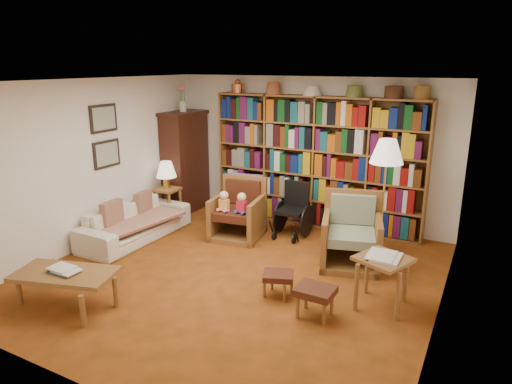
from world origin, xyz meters
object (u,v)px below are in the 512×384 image
Objects in this scene: armchair_sage at (353,237)px; coffee_table at (65,276)px; floor_lamp at (387,156)px; footstool_a at (278,277)px; side_table_papers at (383,266)px; wheelchair at (293,211)px; sofa at (135,222)px; armchair_leather at (241,212)px; side_table_lamp at (168,197)px; footstool_b at (315,293)px.

armchair_sage is 3.73m from coffee_table.
floor_lamp reaches higher than footstool_a.
side_table_papers is at bearing 16.51° from footstool_a.
wheelchair is 1.84m from floor_lamp.
footstool_a is at bearing -71.48° from wheelchair.
armchair_leather is (1.40, 0.92, 0.11)m from sofa.
footstool_a is (2.79, -0.62, -0.03)m from sofa.
armchair_leather is at bearing -175.62° from floor_lamp.
sofa is at bearing -83.98° from side_table_lamp.
side_table_papers reaches higher than footstool_a.
armchair_leather is (1.50, -0.03, -0.04)m from side_table_lamp.
footstool_b is 0.34× the size of coffee_table.
side_table_lamp is at bearing 163.07° from side_table_papers.
armchair_sage is 2.44× the size of footstool_b.
sofa is at bearing 110.51° from coffee_table.
armchair_sage is at bearing 121.73° from side_table_papers.
coffee_table is at bearing -147.08° from footstool_a.
side_table_papers is at bearing -58.27° from armchair_sage.
floor_lamp is 2.29m from footstool_b.
armchair_leather is 0.85m from wheelchair.
armchair_leather is at bearing 174.63° from armchair_sage.
side_table_lamp is at bearing 6.46° from sofa.
armchair_sage is at bearing 91.57° from footstool_b.
side_table_papers is 0.55× the size of coffee_table.
wheelchair is 0.70× the size of coffee_table.
wheelchair is 0.51× the size of floor_lamp.
wheelchair is 2.08m from footstool_a.
armchair_sage is at bearing -5.37° from armchair_leather.
armchair_leather reaches higher than footstool_a.
armchair_sage is at bearing -130.19° from floor_lamp.
footstool_a is 2.46m from coffee_table.
armchair_sage is at bearing -76.91° from sofa.
side_table_lamp is at bearing 105.99° from coffee_table.
sofa is 1.53× the size of coffee_table.
armchair_sage reaches higher than armchair_leather.
side_table_papers is (0.63, -1.02, 0.13)m from armchair_sage.
sofa is 3.95m from floor_lamp.
wheelchair is 2.43m from side_table_papers.
wheelchair reaches higher than coffee_table.
side_table_papers is 3.62m from coffee_table.
side_table_papers is at bearing -16.93° from side_table_lamp.
coffee_table reaches higher than footstool_b.
side_table_lamp is 0.86× the size of side_table_papers.
armchair_sage reaches higher than wheelchair.
sofa reaches higher than coffee_table.
side_table_lamp is 1.41× the size of footstool_b.
wheelchair is (-1.17, 0.60, 0.02)m from armchair_sage.
armchair_leather is at bearing 132.19° from footstool_a.
footstool_a is at bearing -28.45° from side_table_lamp.
coffee_table is at bearing -157.05° from footstool_b.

